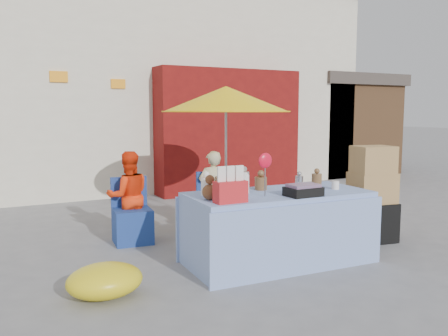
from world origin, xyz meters
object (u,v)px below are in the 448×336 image
vendor_orange (129,196)px  box_stack (372,198)px  umbrella (226,100)px  market_table (278,227)px  chair_right (217,214)px  vendor_beige (213,190)px  chair_left (132,223)px

vendor_orange → box_stack: 3.23m
vendor_orange → umbrella: 2.02m
market_table → vendor_orange: bearing=128.4°
market_table → vendor_orange: size_ratio=1.81×
chair_right → vendor_beige: 0.35m
market_table → umbrella: 2.40m
chair_left → vendor_beige: (1.25, 0.13, 0.32)m
chair_left → vendor_beige: size_ratio=0.74×
chair_left → box_stack: (2.84, -1.41, 0.33)m
chair_left → chair_right: same height
umbrella → box_stack: bearing=-52.6°
vendor_beige → box_stack: bearing=142.5°
chair_left → chair_right: size_ratio=1.00×
market_table → vendor_beige: size_ratio=1.88×
chair_left → umbrella: (1.55, 0.28, 1.64)m
market_table → umbrella: bearing=83.0°
chair_right → box_stack: (1.59, -1.41, 0.33)m
vendor_orange → vendor_beige: 1.25m
market_table → vendor_orange: 2.11m
chair_right → vendor_orange: size_ratio=0.71×
chair_right → umbrella: umbrella is taller
market_table → vendor_orange: market_table is taller
market_table → chair_right: (0.03, 1.58, -0.16)m
vendor_beige → umbrella: bearing=-146.9°
chair_left → vendor_beige: vendor_beige is taller
market_table → umbrella: size_ratio=1.04×
market_table → vendor_beige: (0.03, 1.71, 0.16)m
vendor_orange → vendor_beige: vendor_orange is taller
vendor_orange → vendor_beige: (1.25, 0.00, -0.02)m
vendor_beige → box_stack: (1.59, -1.54, 0.01)m
chair_right → vendor_beige: bearing=97.3°
chair_left → umbrella: size_ratio=0.41×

